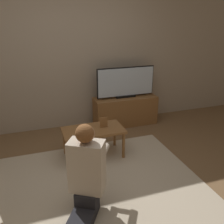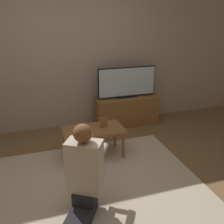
% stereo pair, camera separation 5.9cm
% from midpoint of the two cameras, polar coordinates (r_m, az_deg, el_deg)
% --- Properties ---
extents(ground_plane, '(10.00, 10.00, 0.00)m').
position_cam_midpoint_polar(ground_plane, '(3.10, -3.31, -16.82)').
color(ground_plane, brown).
extents(wall_back, '(10.00, 0.06, 2.60)m').
position_cam_midpoint_polar(wall_back, '(4.38, -10.70, 12.89)').
color(wall_back, tan).
rests_on(wall_back, ground_plane).
extents(rug, '(2.44, 2.07, 0.02)m').
position_cam_midpoint_polar(rug, '(3.10, -3.31, -16.70)').
color(rug, '#BCAD93').
rests_on(rug, ground_plane).
extents(tv_stand, '(1.15, 0.38, 0.52)m').
position_cam_midpoint_polar(tv_stand, '(4.61, 2.68, 0.28)').
color(tv_stand, brown).
rests_on(tv_stand, ground_plane).
extents(tv, '(1.06, 0.08, 0.55)m').
position_cam_midpoint_polar(tv, '(4.45, 2.78, 6.80)').
color(tv, black).
rests_on(tv, tv_stand).
extents(coffee_table, '(0.85, 0.46, 0.43)m').
position_cam_midpoint_polar(coffee_table, '(3.51, -4.80, -4.69)').
color(coffee_table, brown).
rests_on(coffee_table, ground_plane).
extents(person_kneeling, '(0.63, 0.83, 0.98)m').
position_cam_midpoint_polar(person_kneeling, '(2.51, -6.56, -13.60)').
color(person_kneeling, '#232328').
rests_on(person_kneeling, rug).
extents(picture_frame, '(0.11, 0.01, 0.15)m').
position_cam_midpoint_polar(picture_frame, '(3.50, -2.38, -2.37)').
color(picture_frame, brown).
rests_on(picture_frame, coffee_table).
extents(remote, '(0.04, 0.15, 0.02)m').
position_cam_midpoint_polar(remote, '(3.38, -6.43, -4.69)').
color(remote, black).
rests_on(remote, coffee_table).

